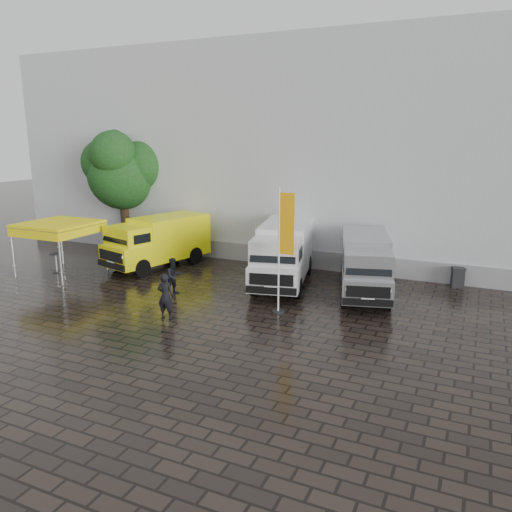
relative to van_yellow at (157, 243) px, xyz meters
The scene contains 13 objects.
ground 9.00m from the van_yellow, 32.50° to the right, with size 120.00×120.00×0.00m, color black.
exhibition_hall 15.43m from the van_yellow, 49.71° to the left, with size 44.00×16.00×12.00m, color silver.
hall_plinth 10.06m from the van_yellow, 18.41° to the left, with size 44.00×0.15×1.00m, color gray.
van_yellow is the anchor object (origin of this frame).
van_white 7.31m from the van_yellow, ahead, with size 2.19×6.56×2.84m, color silver, non-canonical shape.
van_silver 11.20m from the van_yellow, ahead, with size 2.00×5.99×2.59m, color #9D9FA1, non-canonical shape.
canopy_tent 5.05m from the van_yellow, 138.43° to the right, with size 3.35×3.35×2.68m.
flagpole 9.71m from the van_yellow, 23.90° to the right, with size 0.88×0.50×5.02m.
tree 6.68m from the van_yellow, 145.67° to the left, with size 4.20×4.24×7.53m.
cocktail_table 5.26m from the van_yellow, 142.50° to the right, with size 0.60×0.60×1.01m, color black.
wheelie_bin 15.24m from the van_yellow, 10.60° to the left, with size 0.56×0.56×0.94m, color black.
person_front 8.11m from the van_yellow, 52.45° to the right, with size 0.66×0.43×1.81m, color black.
person_tent 5.09m from the van_yellow, 46.55° to the right, with size 0.81×0.63×1.66m, color black.
Camera 1 is at (8.22, -16.80, 6.90)m, focal length 35.00 mm.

